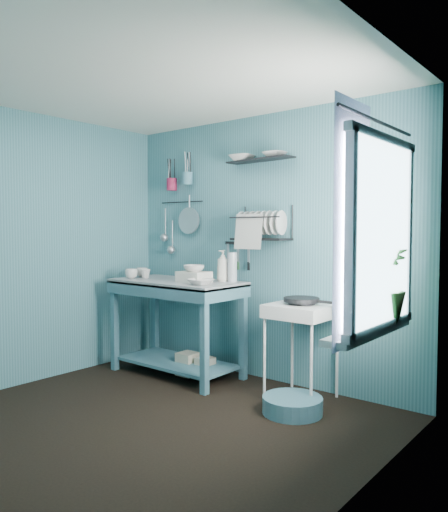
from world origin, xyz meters
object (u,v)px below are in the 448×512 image
Objects in this scene: mug_mid at (145,274)px; floor_basin at (292,405)px; soap_bottle at (223,266)px; utensil_cup_teal at (187,179)px; storage_tin_small at (205,368)px; wash_tub at (194,277)px; work_counter at (177,327)px; colander at (189,221)px; utensil_cup_magenta at (172,184)px; storage_tin_large at (188,364)px; dish_rack at (261,223)px; mug_right at (142,273)px; water_bottle at (232,267)px; frying_pan at (301,300)px; mug_left at (131,274)px; potted_plant at (383,283)px; hotplate_stand at (301,352)px.

floor_basin is (1.81, -0.13, -0.91)m from mug_mid.
soap_bottle reaches higher than floor_basin.
storage_tin_small is at bearing -30.02° from utensil_cup_teal.
utensil_cup_teal is (-0.44, 0.38, 0.98)m from wash_tub.
work_counter is at bearing -154.54° from soap_bottle.
utensil_cup_teal is 0.44m from colander.
wash_tub is at bearing -29.71° from utensil_cup_magenta.
work_counter reaches higher than storage_tin_large.
mug_mid is at bearing -84.30° from utensil_cup_magenta.
utensil_cup_magenta reaches higher than colander.
utensil_cup_teal reaches higher than dish_rack.
colander is at bearing 7.72° from utensil_cup_magenta.
mug_right is 0.44× the size of water_bottle.
storage_tin_small is (-1.01, -0.07, -0.74)m from frying_pan.
colander reaches higher than mug_mid.
mug_right reaches higher than work_counter.
water_bottle reaches higher than mug_left.
mug_right is (-0.02, 0.16, 0.00)m from mug_left.
dish_rack reaches higher than potted_plant.
mug_mid is at bearing -162.00° from soap_bottle.
storage_tin_small is at bearing 166.27° from potted_plant.
soap_bottle is at bearing -168.69° from water_bottle.
storage_tin_large is (-1.21, -0.10, -0.73)m from frying_pan.
potted_plant is (2.41, -0.78, -0.44)m from colander.
soap_bottle is 1.49× the size of storage_tin_small.
frying_pan is 1.67m from colander.
storage_tin_large is (0.48, 0.11, -0.87)m from mug_mid.
storage_tin_small is (0.50, -0.31, -1.42)m from colander.
utensil_cup_magenta is at bearing 77.94° from mug_right.
hotplate_stand is at bearing 110.22° from floor_basin.
colander reaches higher than frying_pan.
frying_pan is 1.25m from storage_tin_small.
colander is at bearing 108.69° from utensil_cup_teal.
water_bottle is 0.93× the size of frying_pan.
mug_right reaches higher than storage_tin_large.
mug_right reaches higher than floor_basin.
colander is at bearing 170.91° from frying_pan.
dish_rack is 4.23× the size of utensil_cup_magenta.
work_counter is 0.72m from mug_right.
wash_tub is 0.81m from colander.
soap_bottle is 1.36× the size of storage_tin_large.
mug_right is 1.06m from storage_tin_large.
mug_right is 0.56× the size of storage_tin_large.
dish_rack is 1.64m from potted_plant.
potted_plant is 1.30m from floor_basin.
storage_tin_small is (0.72, -0.28, -1.81)m from utensil_cup_magenta.
utensil_cup_magenta is (-0.42, 0.36, 1.44)m from work_counter.
storage_tin_small is at bearing 17.10° from mug_left.
dish_rack is at bearing 11.41° from work_counter.
dish_rack is at bearing 21.11° from storage_tin_large.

